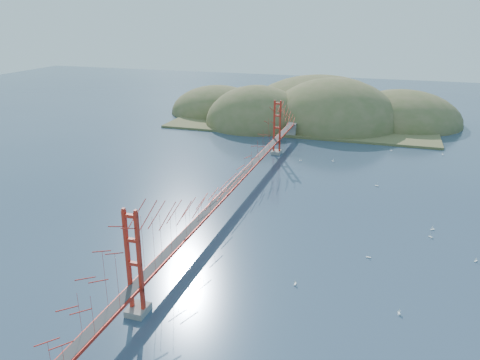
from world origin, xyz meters
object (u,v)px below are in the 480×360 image
(bridge, at_px, (232,163))
(sailboat_1, at_px, (431,236))
(sailboat_2, at_px, (368,257))
(sailboat_0, at_px, (399,313))

(bridge, xyz_separation_m, sailboat_1, (29.77, -2.59, -6.86))
(bridge, xyz_separation_m, sailboat_2, (21.96, -11.05, -6.86))
(bridge, relative_size, sailboat_1, 144.04)
(sailboat_0, bearing_deg, sailboat_1, 78.11)
(sailboat_2, bearing_deg, sailboat_1, 47.24)
(sailboat_0, bearing_deg, sailboat_2, 108.69)
(bridge, xyz_separation_m, sailboat_0, (25.68, -22.05, -6.86))
(sailboat_2, distance_m, sailboat_1, 11.51)
(bridge, relative_size, sailboat_0, 141.22)
(bridge, relative_size, sailboat_2, 139.14)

